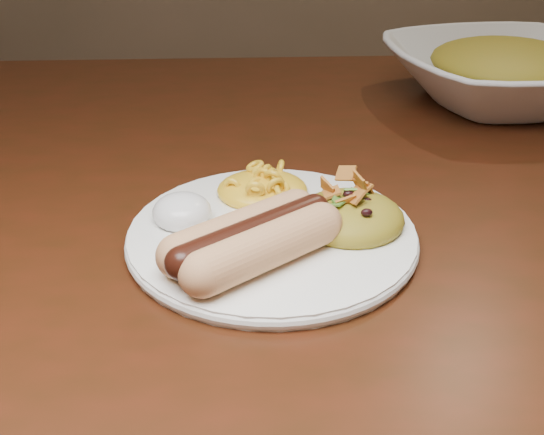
{
  "coord_description": "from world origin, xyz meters",
  "views": [
    {
      "loc": [
        0.09,
        -0.54,
        1.01
      ],
      "look_at": [
        0.11,
        -0.11,
        0.77
      ],
      "focal_mm": 42.0,
      "sensor_mm": 36.0,
      "label": 1
    }
  ],
  "objects": [
    {
      "name": "table",
      "position": [
        0.0,
        0.0,
        0.66
      ],
      "size": [
        1.6,
        0.9,
        0.75
      ],
      "color": "#3E160A",
      "rests_on": "floor"
    },
    {
      "name": "plate",
      "position": [
        0.11,
        -0.11,
        0.76
      ],
      "size": [
        0.24,
        0.24,
        0.01
      ],
      "primitive_type": "cylinder",
      "rotation": [
        0.0,
        0.0,
        0.09
      ],
      "color": "white",
      "rests_on": "table"
    },
    {
      "name": "hotdog",
      "position": [
        0.09,
        -0.15,
        0.78
      ],
      "size": [
        0.11,
        0.12,
        0.03
      ],
      "rotation": [
        0.0,
        0.0,
        0.64
      ],
      "color": "#EFAC61",
      "rests_on": "plate"
    },
    {
      "name": "mac_and_cheese",
      "position": [
        0.1,
        -0.05,
        0.78
      ],
      "size": [
        0.1,
        0.09,
        0.03
      ],
      "primitive_type": "ellipsoid",
      "rotation": [
        0.0,
        0.0,
        0.27
      ],
      "color": "yellow",
      "rests_on": "plate"
    },
    {
      "name": "sour_cream",
      "position": [
        0.04,
        -0.09,
        0.78
      ],
      "size": [
        0.05,
        0.05,
        0.03
      ],
      "primitive_type": "ellipsoid",
      "rotation": [
        0.0,
        0.0,
        0.15
      ],
      "color": "white",
      "rests_on": "plate"
    },
    {
      "name": "taco_salad",
      "position": [
        0.17,
        -0.11,
        0.78
      ],
      "size": [
        0.09,
        0.08,
        0.04
      ],
      "rotation": [
        0.0,
        0.0,
        -0.06
      ],
      "color": "orange",
      "rests_on": "plate"
    },
    {
      "name": "serving_bowl",
      "position": [
        0.42,
        0.22,
        0.78
      ],
      "size": [
        0.33,
        0.33,
        0.07
      ],
      "primitive_type": "imported",
      "rotation": [
        0.0,
        0.0,
        0.18
      ],
      "color": "silver",
      "rests_on": "table"
    },
    {
      "name": "bowl_filling",
      "position": [
        0.42,
        0.22,
        0.8
      ],
      "size": [
        0.19,
        0.19,
        0.05
      ],
      "primitive_type": "ellipsoid",
      "rotation": [
        0.0,
        0.0,
        -0.04
      ],
      "color": "orange",
      "rests_on": "serving_bowl"
    }
  ]
}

